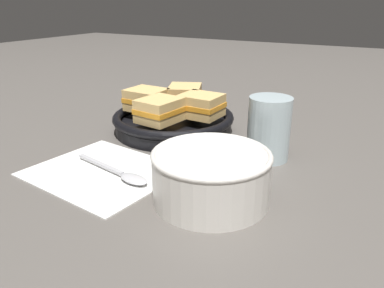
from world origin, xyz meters
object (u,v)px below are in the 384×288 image
at_px(soup_bowl, 211,173).
at_px(spoon, 124,175).
at_px(sandwich_near_right, 147,100).
at_px(drinking_glass, 269,129).
at_px(skillet, 173,122).
at_px(sandwich_far_left, 160,110).
at_px(sandwich_near_left, 185,96).
at_px(sandwich_far_right, 201,105).

bearing_deg(soup_bowl, spoon, -176.69).
xyz_separation_m(spoon, sandwich_near_right, (-0.12, 0.23, 0.06)).
distance_m(soup_bowl, drinking_glass, 0.19).
height_order(skillet, sandwich_near_right, sandwich_near_right).
xyz_separation_m(soup_bowl, drinking_glass, (0.02, 0.19, 0.01)).
xyz_separation_m(skillet, sandwich_far_left, (0.01, -0.06, 0.04)).
relative_size(spoon, drinking_glass, 1.51).
relative_size(spoon, skillet, 0.53).
bearing_deg(drinking_glass, sandwich_far_left, -174.45).
height_order(soup_bowl, skillet, soup_bowl).
height_order(sandwich_far_left, drinking_glass, drinking_glass).
height_order(spoon, sandwich_far_left, sandwich_far_left).
xyz_separation_m(spoon, sandwich_far_left, (-0.05, 0.17, 0.06)).
relative_size(skillet, sandwich_near_right, 3.78).
distance_m(sandwich_near_right, drinking_glass, 0.29).
bearing_deg(spoon, soup_bowl, 14.74).
xyz_separation_m(soup_bowl, sandwich_near_right, (-0.27, 0.22, 0.02)).
xyz_separation_m(skillet, sandwich_near_right, (-0.06, -0.01, 0.04)).
height_order(sandwich_near_right, drinking_glass, drinking_glass).
relative_size(skillet, sandwich_far_left, 3.57).
distance_m(skillet, sandwich_near_left, 0.08).
bearing_deg(sandwich_far_right, soup_bowl, -59.02).
relative_size(soup_bowl, drinking_glass, 1.49).
relative_size(skillet, sandwich_far_right, 3.77).
distance_m(soup_bowl, sandwich_near_left, 0.36).
relative_size(spoon, sandwich_near_left, 1.63).
distance_m(soup_bowl, sandwich_far_left, 0.26).
bearing_deg(sandwich_far_left, drinking_glass, 5.55).
bearing_deg(sandwich_far_right, drinking_glass, -17.04).
height_order(spoon, sandwich_far_right, sandwich_far_right).
bearing_deg(sandwich_far_left, sandwich_near_left, 97.06).
relative_size(soup_bowl, sandwich_near_right, 1.96).
bearing_deg(sandwich_near_left, skillet, -83.95).
bearing_deg(sandwich_far_left, spoon, -75.14).
xyz_separation_m(sandwich_far_left, drinking_glass, (0.22, 0.02, -0.01)).
height_order(sandwich_near_right, sandwich_far_left, same).
height_order(soup_bowl, sandwich_far_left, sandwich_far_left).
bearing_deg(skillet, spoon, -76.97).
bearing_deg(sandwich_near_right, sandwich_far_right, 7.06).
height_order(soup_bowl, spoon, soup_bowl).
bearing_deg(sandwich_near_right, sandwich_near_left, 52.06).
distance_m(sandwich_far_left, sandwich_far_right, 0.09).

